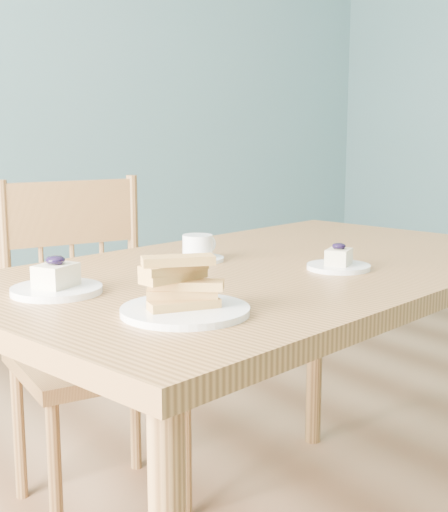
{
  "coord_description": "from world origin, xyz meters",
  "views": [
    {
      "loc": [
        -1.21,
        -1.16,
        1.06
      ],
      "look_at": [
        -0.29,
        0.11,
        0.78
      ],
      "focal_mm": 50.0,
      "sensor_mm": 36.0,
      "label": 1
    }
  ],
  "objects_px": {
    "dining_chair": "(91,343)",
    "cheesecake_plate_near": "(339,263)",
    "coffee_cup": "(198,250)",
    "dining_table": "(274,296)",
    "biscotti_plate": "(185,295)",
    "cheesecake_plate_far": "(56,284)"
  },
  "relations": [
    {
      "from": "dining_table",
      "to": "dining_chair",
      "type": "bearing_deg",
      "value": 100.61
    },
    {
      "from": "biscotti_plate",
      "to": "dining_chair",
      "type": "bearing_deg",
      "value": 76.31
    },
    {
      "from": "dining_chair",
      "to": "coffee_cup",
      "type": "relative_size",
      "value": 7.54
    },
    {
      "from": "cheesecake_plate_near",
      "to": "cheesecake_plate_far",
      "type": "bearing_deg",
      "value": 166.43
    },
    {
      "from": "cheesecake_plate_near",
      "to": "cheesecake_plate_far",
      "type": "distance_m",
      "value": 0.61
    },
    {
      "from": "cheesecake_plate_far",
      "to": "coffee_cup",
      "type": "distance_m",
      "value": 0.42
    },
    {
      "from": "coffee_cup",
      "to": "cheesecake_plate_near",
      "type": "bearing_deg",
      "value": -59.24
    },
    {
      "from": "dining_chair",
      "to": "coffee_cup",
      "type": "bearing_deg",
      "value": -71.67
    },
    {
      "from": "cheesecake_plate_near",
      "to": "coffee_cup",
      "type": "relative_size",
      "value": 1.13
    },
    {
      "from": "cheesecake_plate_near",
      "to": "dining_table",
      "type": "bearing_deg",
      "value": 119.87
    },
    {
      "from": "coffee_cup",
      "to": "dining_table",
      "type": "bearing_deg",
      "value": -53.8
    },
    {
      "from": "cheesecake_plate_near",
      "to": "coffee_cup",
      "type": "xyz_separation_m",
      "value": [
        -0.19,
        0.26,
        0.01
      ]
    },
    {
      "from": "cheesecake_plate_near",
      "to": "biscotti_plate",
      "type": "relative_size",
      "value": 0.64
    },
    {
      "from": "dining_chair",
      "to": "cheesecake_plate_near",
      "type": "bearing_deg",
      "value": -61.35
    },
    {
      "from": "cheesecake_plate_far",
      "to": "coffee_cup",
      "type": "bearing_deg",
      "value": 16.87
    },
    {
      "from": "dining_chair",
      "to": "cheesecake_plate_near",
      "type": "relative_size",
      "value": 6.64
    },
    {
      "from": "dining_chair",
      "to": "cheesecake_plate_near",
      "type": "height_order",
      "value": "dining_chair"
    },
    {
      "from": "coffee_cup",
      "to": "biscotti_plate",
      "type": "bearing_deg",
      "value": -131.77
    },
    {
      "from": "cheesecake_plate_near",
      "to": "biscotti_plate",
      "type": "xyz_separation_m",
      "value": [
        -0.48,
        -0.12,
        0.02
      ]
    },
    {
      "from": "dining_chair",
      "to": "coffee_cup",
      "type": "height_order",
      "value": "dining_chair"
    },
    {
      "from": "dining_table",
      "to": "biscotti_plate",
      "type": "relative_size",
      "value": 7.1
    },
    {
      "from": "dining_chair",
      "to": "biscotti_plate",
      "type": "distance_m",
      "value": 0.87
    }
  ]
}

